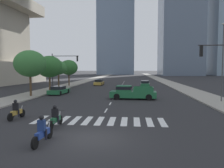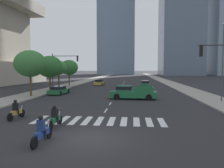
% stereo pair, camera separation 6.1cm
% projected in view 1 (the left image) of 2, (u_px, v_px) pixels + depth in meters
% --- Properties ---
extents(ground_plane, '(800.00, 800.00, 0.00)m').
position_uv_depth(ground_plane, '(88.00, 138.00, 12.01)').
color(ground_plane, '#28282B').
extents(sidewalk_east, '(4.00, 260.00, 0.15)m').
position_uv_depth(sidewalk_east, '(185.00, 89.00, 40.72)').
color(sidewalk_east, gray).
rests_on(sidewalk_east, ground).
extents(sidewalk_west, '(4.00, 260.00, 0.15)m').
position_uv_depth(sidewalk_west, '(58.00, 88.00, 42.90)').
color(sidewalk_west, gray).
rests_on(sidewalk_west, ground).
extents(crosswalk_near, '(9.45, 2.72, 0.01)m').
position_uv_depth(crosswalk_near, '(100.00, 121.00, 16.06)').
color(crosswalk_near, silver).
rests_on(crosswalk_near, ground).
extents(lane_divider_center, '(0.14, 50.00, 0.01)m').
position_uv_depth(lane_divider_center, '(120.00, 88.00, 43.88)').
color(lane_divider_center, silver).
rests_on(lane_divider_center, ground).
extents(motorcycle_lead, '(0.70, 2.23, 1.49)m').
position_uv_depth(motorcycle_lead, '(42.00, 132.00, 11.14)').
color(motorcycle_lead, black).
rests_on(motorcycle_lead, ground).
extents(motorcycle_trailing, '(0.70, 2.10, 1.49)m').
position_uv_depth(motorcycle_trailing, '(55.00, 118.00, 14.27)').
color(motorcycle_trailing, black).
rests_on(motorcycle_trailing, ground).
extents(motorcycle_third, '(0.70, 2.06, 1.49)m').
position_uv_depth(motorcycle_third, '(16.00, 111.00, 16.57)').
color(motorcycle_third, black).
rests_on(motorcycle_third, ground).
extents(pickup_truck, '(5.82, 2.43, 1.67)m').
position_uv_depth(pickup_truck, '(131.00, 93.00, 27.64)').
color(pickup_truck, '#1E6038').
rests_on(pickup_truck, ground).
extents(sedan_green_0, '(2.04, 4.78, 1.28)m').
position_uv_depth(sedan_green_0, '(145.00, 84.00, 46.44)').
color(sedan_green_0, '#1E6038').
rests_on(sedan_green_0, ground).
extents(sedan_green_1, '(2.21, 4.44, 1.22)m').
position_uv_depth(sedan_green_1, '(59.00, 90.00, 32.84)').
color(sedan_green_1, '#1E6038').
rests_on(sedan_green_1, ground).
extents(sedan_gold_2, '(1.87, 4.58, 1.32)m').
position_uv_depth(sedan_gold_2, '(99.00, 83.00, 50.68)').
color(sedan_gold_2, '#B28E38').
rests_on(sedan_gold_2, ground).
extents(traffic_signal_far, '(4.77, 0.28, 6.13)m').
position_uv_depth(traffic_signal_far, '(62.00, 65.00, 36.40)').
color(traffic_signal_far, '#333335').
rests_on(traffic_signal_far, sidewalk_west).
extents(street_lamp_east, '(0.50, 0.24, 8.65)m').
position_uv_depth(street_lamp_east, '(223.00, 57.00, 24.43)').
color(street_lamp_east, '#3F3F42').
rests_on(street_lamp_east, sidewalk_east).
extents(street_tree_nearest, '(4.19, 4.19, 6.10)m').
position_uv_depth(street_tree_nearest, '(30.00, 64.00, 29.42)').
color(street_tree_nearest, '#4C3823').
rests_on(street_tree_nearest, sidewalk_west).
extents(street_tree_second, '(4.20, 4.20, 5.76)m').
position_uv_depth(street_tree_second, '(49.00, 67.00, 36.34)').
color(street_tree_second, '#4C3823').
rests_on(street_tree_second, sidewalk_west).
extents(street_tree_third, '(3.05, 3.05, 5.13)m').
position_uv_depth(street_tree_third, '(58.00, 68.00, 40.77)').
color(street_tree_third, '#4C3823').
rests_on(street_tree_third, sidewalk_west).
extents(street_tree_fourth, '(3.80, 3.80, 5.53)m').
position_uv_depth(street_tree_fourth, '(69.00, 68.00, 47.43)').
color(street_tree_fourth, '#4C3823').
rests_on(street_tree_fourth, sidewalk_west).
extents(office_tower_left_skyline, '(23.94, 28.31, 88.59)m').
position_uv_depth(office_tower_left_skyline, '(117.00, 16.00, 151.45)').
color(office_tower_left_skyline, slate).
rests_on(office_tower_left_skyline, ground).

